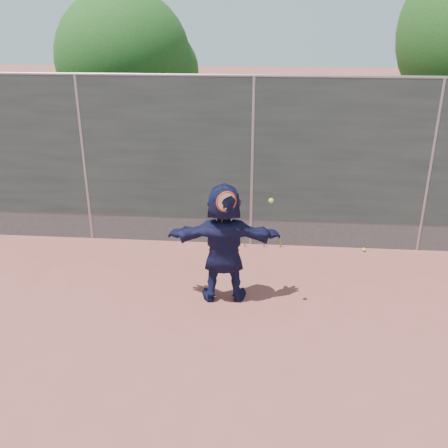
{
  "coord_description": "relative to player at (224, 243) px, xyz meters",
  "views": [
    {
      "loc": [
        0.25,
        -4.9,
        3.87
      ],
      "look_at": [
        -0.32,
        1.56,
        1.18
      ],
      "focal_mm": 40.0,
      "sensor_mm": 36.0,
      "label": 1
    }
  ],
  "objects": [
    {
      "name": "ground",
      "position": [
        0.32,
        -1.56,
        -0.89
      ],
      "size": [
        80.0,
        80.0,
        0.0
      ],
      "primitive_type": "plane",
      "color": "#9E4C42",
      "rests_on": "ground"
    },
    {
      "name": "player",
      "position": [
        0.0,
        0.0,
        0.0
      ],
      "size": [
        1.68,
        0.64,
        1.77
      ],
      "primitive_type": "imported",
      "rotation": [
        0.0,
        0.0,
        3.21
      ],
      "color": "#141639",
      "rests_on": "ground"
    },
    {
      "name": "ball_ground",
      "position": [
        2.35,
        1.79,
        -0.85
      ],
      "size": [
        0.07,
        0.07,
        0.07
      ],
      "primitive_type": "sphere",
      "color": "#B2DD31",
      "rests_on": "ground"
    },
    {
      "name": "fence",
      "position": [
        0.32,
        1.94,
        0.7
      ],
      "size": [
        20.0,
        0.06,
        3.03
      ],
      "color": "#38423D",
      "rests_on": "ground"
    },
    {
      "name": "swing_action",
      "position": [
        0.11,
        -0.19,
        0.69
      ],
      "size": [
        0.77,
        0.16,
        0.51
      ],
      "color": "red",
      "rests_on": "ground"
    },
    {
      "name": "tree_left",
      "position": [
        -2.53,
        4.99,
        2.05
      ],
      "size": [
        3.15,
        3.0,
        4.53
      ],
      "color": "#382314",
      "rests_on": "ground"
    },
    {
      "name": "weed_clump",
      "position": [
        0.61,
        1.83,
        -0.75
      ],
      "size": [
        0.68,
        0.07,
        0.3
      ],
      "color": "#387226",
      "rests_on": "ground"
    }
  ]
}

